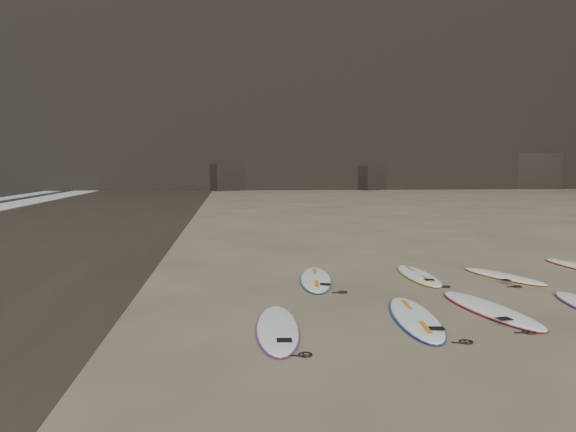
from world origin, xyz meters
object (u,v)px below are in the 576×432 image
object	(u,v)px
surfboard_0	(277,328)
surfboard_1	(415,317)
surfboard_7	(504,276)
surfboard_2	(490,309)
surfboard_5	(316,279)
surfboard_6	(418,275)

from	to	relation	value
surfboard_0	surfboard_1	xyz separation A→B (m)	(2.27, 0.34, 0.00)
surfboard_7	surfboard_1	bearing A→B (deg)	-157.19
surfboard_2	surfboard_7	size ratio (longest dim) A/B	1.23
surfboard_0	surfboard_5	size ratio (longest dim) A/B	0.98
surfboard_1	surfboard_7	world-z (taller)	surfboard_1
surfboard_0	surfboard_7	distance (m)	6.37
surfboard_1	surfboard_7	xyz separation A→B (m)	(3.07, 3.13, -0.01)
surfboard_0	surfboard_5	distance (m)	3.71
surfboard_2	surfboard_6	world-z (taller)	surfboard_2
surfboard_1	surfboard_2	xyz separation A→B (m)	(1.45, 0.40, 0.00)
surfboard_2	surfboard_7	world-z (taller)	surfboard_2
surfboard_0	surfboard_2	bearing A→B (deg)	14.24
surfboard_2	surfboard_6	distance (m)	3.00
surfboard_6	surfboard_0	bearing A→B (deg)	-132.57
surfboard_0	surfboard_7	xyz separation A→B (m)	(5.34, 3.47, -0.01)
surfboard_2	surfboard_5	world-z (taller)	surfboard_2
surfboard_1	surfboard_5	bearing A→B (deg)	115.83
surfboard_2	surfboard_5	xyz separation A→B (m)	(-2.61, 2.79, -0.00)
surfboard_0	surfboard_6	bearing A→B (deg)	50.04
surfboard_1	surfboard_5	size ratio (longest dim) A/B	1.02
surfboard_2	surfboard_7	xyz separation A→B (m)	(1.62, 2.73, -0.01)
surfboard_6	surfboard_5	bearing A→B (deg)	-174.86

